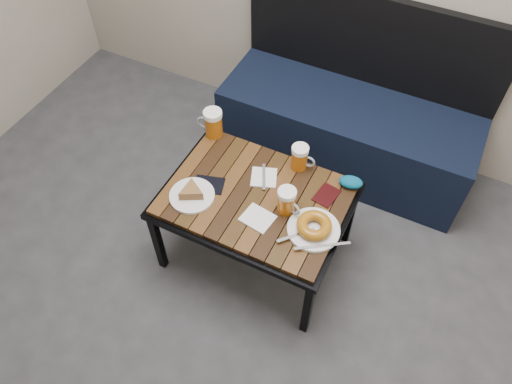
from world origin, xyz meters
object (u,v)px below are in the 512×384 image
at_px(plate_pie, 192,193).
at_px(knit_pouch, 351,182).
at_px(bench, 348,125).
at_px(beer_mug_right, 287,201).
at_px(cafe_table, 256,202).
at_px(beer_mug_centre, 300,157).
at_px(passport_navy, 209,185).
at_px(plate_bagel, 314,227).
at_px(beer_mug_left, 213,123).
at_px(passport_burgundy, 326,195).

bearing_deg(plate_pie, knit_pouch, 31.38).
relative_size(bench, beer_mug_right, 10.64).
bearing_deg(bench, cafe_table, -101.83).
distance_m(beer_mug_centre, beer_mug_right, 0.27).
bearing_deg(passport_navy, cafe_table, 83.40).
distance_m(plate_pie, plate_bagel, 0.56).
relative_size(bench, beer_mug_left, 9.51).
bearing_deg(beer_mug_right, beer_mug_centre, 119.96).
height_order(beer_mug_left, knit_pouch, beer_mug_left).
xyz_separation_m(passport_navy, knit_pouch, (0.58, 0.29, 0.02)).
xyz_separation_m(beer_mug_right, passport_navy, (-0.38, -0.03, -0.06)).
bearing_deg(passport_burgundy, passport_navy, -151.55).
bearing_deg(plate_bagel, plate_pie, -172.94).
bearing_deg(passport_burgundy, plate_bagel, -75.85).
height_order(beer_mug_left, beer_mug_right, beer_mug_left).
relative_size(bench, passport_burgundy, 11.46).
height_order(beer_mug_right, passport_navy, beer_mug_right).
bearing_deg(cafe_table, beer_mug_right, -4.74).
height_order(bench, passport_burgundy, bench).
relative_size(cafe_table, beer_mug_right, 6.38).
xyz_separation_m(bench, beer_mug_right, (-0.02, -0.84, 0.27)).
xyz_separation_m(plate_bagel, passport_burgundy, (-0.02, 0.20, -0.02)).
xyz_separation_m(beer_mug_left, plate_bagel, (0.67, -0.32, -0.05)).
height_order(passport_navy, knit_pouch, knit_pouch).
height_order(beer_mug_right, plate_bagel, beer_mug_right).
xyz_separation_m(beer_mug_centre, plate_bagel, (0.20, -0.31, -0.04)).
xyz_separation_m(beer_mug_centre, passport_burgundy, (0.18, -0.11, -0.06)).
xyz_separation_m(beer_mug_left, beer_mug_right, (0.52, -0.27, -0.01)).
height_order(beer_mug_centre, passport_navy, beer_mug_centre).
distance_m(bench, passport_navy, 0.97).
bearing_deg(bench, beer_mug_left, -133.51).
distance_m(plate_pie, passport_navy, 0.10).
distance_m(beer_mug_right, passport_burgundy, 0.21).
height_order(plate_pie, passport_burgundy, plate_pie).
bearing_deg(beer_mug_left, beer_mug_right, 146.67).
bearing_deg(beer_mug_right, knit_pouch, 70.72).
xyz_separation_m(beer_mug_centre, beer_mug_right, (0.05, -0.26, 0.00)).
bearing_deg(knit_pouch, bench, 107.96).
bearing_deg(beer_mug_left, cafe_table, 138.84).
distance_m(cafe_table, knit_pouch, 0.44).
relative_size(cafe_table, beer_mug_left, 5.70).
xyz_separation_m(plate_pie, passport_navy, (0.03, 0.09, -0.02)).
bearing_deg(knit_pouch, plate_bagel, -100.49).
distance_m(beer_mug_right, passport_navy, 0.38).
relative_size(plate_bagel, passport_burgundy, 2.33).
bearing_deg(bench, passport_burgundy, -80.71).
bearing_deg(plate_bagel, beer_mug_centre, 122.65).
height_order(plate_bagel, passport_navy, plate_bagel).
xyz_separation_m(cafe_table, passport_burgundy, (0.28, 0.14, 0.05)).
bearing_deg(beer_mug_left, bench, -139.10).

